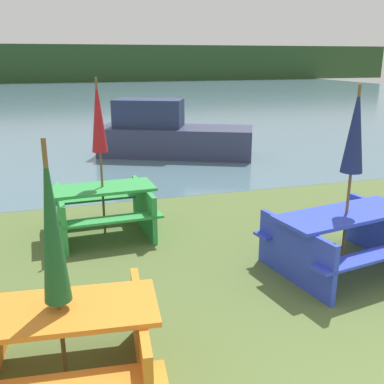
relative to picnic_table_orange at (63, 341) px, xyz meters
name	(u,v)px	position (x,y,z in m)	size (l,w,h in m)	color
water	(91,96)	(2.63, 29.90, -0.45)	(60.00, 50.00, 0.00)	slate
far_treeline	(75,63)	(2.63, 49.90, 1.55)	(80.00, 1.60, 4.00)	#284723
picnic_table_orange	(63,341)	(0.00, 0.00, 0.00)	(1.68, 1.53, 0.75)	orange
picnic_table_blue	(344,235)	(3.54, 1.26, 0.02)	(2.08, 1.68, 0.77)	blue
picnic_table_green	(104,206)	(0.69, 3.36, 0.01)	(1.61, 1.45, 0.77)	green
umbrella_darkgreen	(52,226)	(0.00, 0.00, 1.00)	(0.21, 0.21, 2.12)	brown
umbrella_navy	(355,131)	(3.54, 1.26, 1.36)	(0.27, 0.27, 2.36)	brown
umbrella_crimson	(98,118)	(0.69, 3.36, 1.37)	(0.23, 0.23, 2.39)	brown
boat	(170,135)	(3.12, 8.78, 0.13)	(4.43, 3.05, 1.56)	#333856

